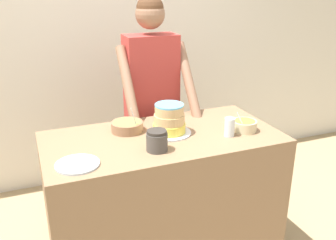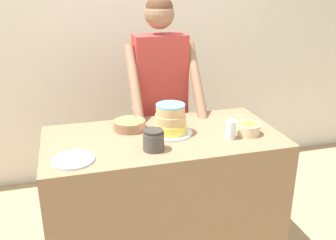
% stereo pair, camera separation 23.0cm
% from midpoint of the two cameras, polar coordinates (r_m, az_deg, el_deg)
% --- Properties ---
extents(wall_back, '(10.00, 0.05, 2.60)m').
position_cam_midpoint_polar(wall_back, '(3.60, -4.80, 11.18)').
color(wall_back, silver).
rests_on(wall_back, ground_plane).
extents(counter, '(1.50, 0.75, 0.96)m').
position_cam_midpoint_polar(counter, '(2.60, 1.88, -12.23)').
color(counter, '#8C6B4C').
rests_on(counter, ground_plane).
extents(person_baker, '(0.53, 0.49, 1.79)m').
position_cam_midpoint_polar(person_baker, '(2.88, 1.12, 4.68)').
color(person_baker, '#2D2D38').
rests_on(person_baker, ground_plane).
extents(cake, '(0.28, 0.28, 0.20)m').
position_cam_midpoint_polar(cake, '(2.38, 3.14, -0.12)').
color(cake, silver).
rests_on(cake, counter).
extents(frosting_bowl_orange, '(0.16, 0.16, 0.14)m').
position_cam_midpoint_polar(frosting_bowl_orange, '(2.47, 14.66, -1.29)').
color(frosting_bowl_orange, beige).
rests_on(frosting_bowl_orange, counter).
extents(frosting_bowl_olive, '(0.21, 0.21, 0.18)m').
position_cam_midpoint_polar(frosting_bowl_olive, '(2.46, -3.21, -0.73)').
color(frosting_bowl_olive, '#936B4C').
rests_on(frosting_bowl_olive, counter).
extents(drinking_glass, '(0.07, 0.07, 0.12)m').
position_cam_midpoint_polar(drinking_glass, '(2.36, 12.31, -1.49)').
color(drinking_glass, silver).
rests_on(drinking_glass, counter).
extents(ceramic_plate, '(0.24, 0.24, 0.01)m').
position_cam_midpoint_polar(ceramic_plate, '(2.09, -11.26, -6.04)').
color(ceramic_plate, silver).
rests_on(ceramic_plate, counter).
extents(stoneware_jar, '(0.12, 0.12, 0.12)m').
position_cam_midpoint_polar(stoneware_jar, '(2.16, 0.84, -3.15)').
color(stoneware_jar, '#4C4742').
rests_on(stoneware_jar, counter).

